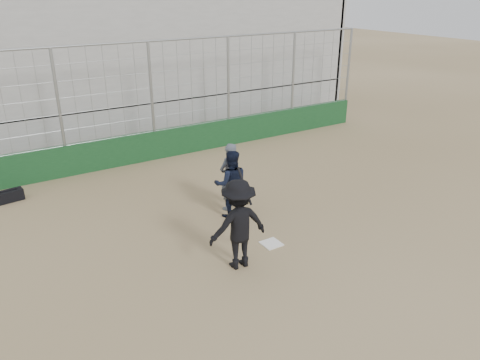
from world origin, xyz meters
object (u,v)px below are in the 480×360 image
umpire (230,180)px  equipment_bag (9,196)px  batter_at_plate (238,224)px  catcher_crouched (231,195)px

umpire → equipment_bag: size_ratio=2.15×
umpire → batter_at_plate: bearing=49.6°
batter_at_plate → catcher_crouched: (1.09, 2.10, -0.39)m
batter_at_plate → umpire: 2.85m
umpire → equipment_bag: umpire is taller
batter_at_plate → catcher_crouched: 2.40m
equipment_bag → batter_at_plate: bearing=-58.8°
umpire → equipment_bag: 6.31m
catcher_crouched → umpire: (0.21, 0.42, 0.23)m
batter_at_plate → catcher_crouched: bearing=62.7°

